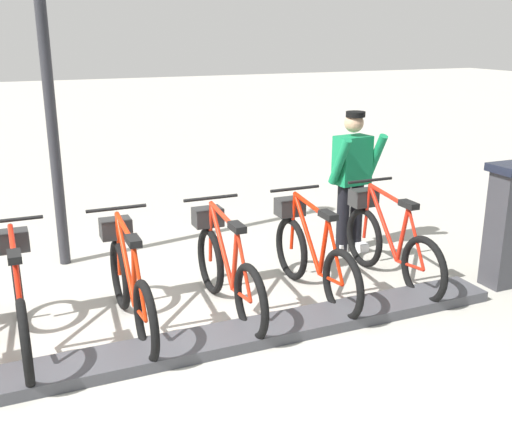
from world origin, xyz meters
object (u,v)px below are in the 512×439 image
bike_docked_0 (388,242)px  bike_docked_1 (312,254)px  payment_kiosk (510,223)px  worker_near_rack (352,177)px  bike_docked_3 (129,283)px  bike_docked_4 (20,300)px  bike_docked_2 (226,267)px

bike_docked_0 → bike_docked_1: bearing=90.0°
payment_kiosk → bike_docked_1: 2.06m
payment_kiosk → worker_near_rack: 1.81m
bike_docked_1 → bike_docked_3: 1.80m
payment_kiosk → bike_docked_4: size_ratio=0.74×
bike_docked_3 → worker_near_rack: size_ratio=1.04×
payment_kiosk → bike_docked_0: (0.57, 1.07, -0.24)m
payment_kiosk → bike_docked_1: bearing=73.8°
bike_docked_1 → bike_docked_4: size_ratio=1.00×
bike_docked_3 → worker_near_rack: (0.96, -2.84, 0.48)m
bike_docked_0 → bike_docked_2: same height
bike_docked_0 → bike_docked_1: 0.90m
bike_docked_0 → bike_docked_3: bearing=90.0°
bike_docked_3 → bike_docked_4: (0.00, 0.90, 0.00)m
bike_docked_3 → bike_docked_2: bearing=-90.0°
bike_docked_1 → bike_docked_3: size_ratio=1.00×
bike_docked_4 → bike_docked_3: bearing=-90.0°
bike_docked_2 → worker_near_rack: 2.22m
bike_docked_1 → bike_docked_3: bearing=90.0°
bike_docked_1 → bike_docked_3: (0.00, 1.80, 0.00)m
bike_docked_0 → bike_docked_2: 1.80m
bike_docked_3 → bike_docked_4: same height
payment_kiosk → bike_docked_4: (0.57, 4.67, -0.24)m
bike_docked_0 → bike_docked_4: bearing=90.0°
bike_docked_2 → worker_near_rack: bearing=-63.7°
bike_docked_2 → worker_near_rack: worker_near_rack is taller
bike_docked_1 → payment_kiosk: bearing=-106.2°
bike_docked_3 → bike_docked_1: bearing=-90.0°
bike_docked_1 → bike_docked_4: same height
bike_docked_1 → worker_near_rack: (0.96, -1.04, 0.48)m
bike_docked_1 → bike_docked_4: (0.00, 2.70, 0.00)m
bike_docked_2 → bike_docked_3: size_ratio=1.00×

